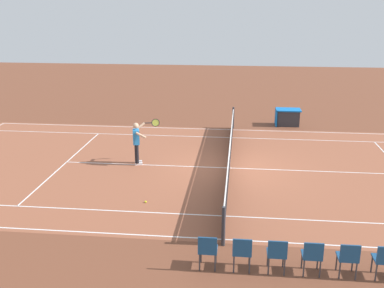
{
  "coord_description": "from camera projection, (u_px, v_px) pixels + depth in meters",
  "views": [
    {
      "loc": [
        -0.33,
        16.25,
        5.95
      ],
      "look_at": [
        1.44,
        -0.02,
        0.9
      ],
      "focal_mm": 42.55,
      "sensor_mm": 36.0,
      "label": 1
    }
  ],
  "objects": [
    {
      "name": "ground_plane",
      "position": [
        230.0,
        168.0,
        17.23
      ],
      "size": [
        60.0,
        60.0,
        0.0
      ],
      "primitive_type": "plane",
      "color": "brown"
    },
    {
      "name": "court_slab",
      "position": [
        230.0,
        168.0,
        17.23
      ],
      "size": [
        24.2,
        11.4,
        0.0
      ],
      "primitive_type": "cube",
      "color": "#935138",
      "rests_on": "ground_plane"
    },
    {
      "name": "court_line_markings",
      "position": [
        230.0,
        168.0,
        17.23
      ],
      "size": [
        23.85,
        11.05,
        0.01
      ],
      "color": "white",
      "rests_on": "ground_plane"
    },
    {
      "name": "tennis_net",
      "position": [
        230.0,
        156.0,
        17.08
      ],
      "size": [
        0.1,
        11.7,
        1.08
      ],
      "color": "#2D2D33",
      "rests_on": "ground_plane"
    },
    {
      "name": "tennis_player_near",
      "position": [
        137.0,
        141.0,
        17.41
      ],
      "size": [
        0.98,
        0.87,
        1.7
      ],
      "color": "black",
      "rests_on": "ground_plane"
    },
    {
      "name": "tennis_ball",
      "position": [
        146.0,
        202.0,
        14.21
      ],
      "size": [
        0.07,
        0.07,
        0.07
      ],
      "primitive_type": "sphere",
      "color": "#CCE01E",
      "rests_on": "ground_plane"
    },
    {
      "name": "spectator_chair_3",
      "position": [
        348.0,
        257.0,
        10.21
      ],
      "size": [
        0.44,
        0.44,
        0.88
      ],
      "color": "#38383D",
      "rests_on": "ground_plane"
    },
    {
      "name": "spectator_chair_4",
      "position": [
        312.0,
        255.0,
        10.29
      ],
      "size": [
        0.44,
        0.44,
        0.88
      ],
      "color": "#38383D",
      "rests_on": "ground_plane"
    },
    {
      "name": "spectator_chair_5",
      "position": [
        277.0,
        253.0,
        10.37
      ],
      "size": [
        0.44,
        0.44,
        0.88
      ],
      "color": "#38383D",
      "rests_on": "ground_plane"
    },
    {
      "name": "spectator_chair_6",
      "position": [
        242.0,
        251.0,
        10.45
      ],
      "size": [
        0.44,
        0.44,
        0.88
      ],
      "color": "#38383D",
      "rests_on": "ground_plane"
    },
    {
      "name": "spectator_chair_7",
      "position": [
        208.0,
        249.0,
        10.53
      ],
      "size": [
        0.44,
        0.44,
        0.88
      ],
      "color": "#38383D",
      "rests_on": "ground_plane"
    },
    {
      "name": "equipment_cart_tarped",
      "position": [
        287.0,
        117.0,
        23.15
      ],
      "size": [
        1.25,
        0.84,
        0.85
      ],
      "color": "#2D2D33",
      "rests_on": "ground_plane"
    }
  ]
}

